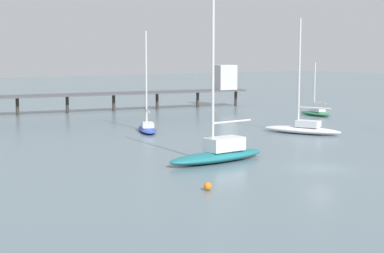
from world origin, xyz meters
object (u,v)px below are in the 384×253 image
object	(u,v)px
mooring_buoy_mid	(208,186)
sailboat_blue	(147,126)
sailboat_white	(303,127)
sailboat_green	(316,112)
pier	(131,88)
sailboat_teal	(219,152)

from	to	relation	value
mooring_buoy_mid	sailboat_blue	bearing A→B (deg)	68.08
sailboat_white	sailboat_green	distance (m)	21.07
sailboat_green	sailboat_white	bearing A→B (deg)	-139.74
sailboat_white	mooring_buoy_mid	world-z (taller)	sailboat_white
sailboat_green	mooring_buoy_mid	size ratio (longest dim) A/B	14.12
mooring_buoy_mid	sailboat_green	bearing A→B (deg)	36.37
sailboat_blue	sailboat_white	bearing A→B (deg)	-39.51
pier	sailboat_teal	size ratio (longest dim) A/B	4.31
sailboat_blue	mooring_buoy_mid	bearing A→B (deg)	-111.92
sailboat_teal	pier	bearing A→B (deg)	71.05
pier	sailboat_teal	xyz separation A→B (m)	(-15.65, -45.59, -2.78)
sailboat_blue	sailboat_teal	world-z (taller)	sailboat_teal
pier	sailboat_white	xyz separation A→B (m)	(3.24, -36.58, -2.92)
sailboat_blue	sailboat_green	size ratio (longest dim) A/B	1.49
sailboat_blue	sailboat_green	world-z (taller)	sailboat_blue
mooring_buoy_mid	sailboat_teal	bearing A→B (deg)	49.68
pier	sailboat_white	distance (m)	36.84
sailboat_blue	mooring_buoy_mid	xyz separation A→B (m)	(-11.72, -29.11, -0.40)
pier	mooring_buoy_mid	xyz separation A→B (m)	(-22.73, -53.94, -3.38)
sailboat_white	sailboat_blue	xyz separation A→B (m)	(-14.25, 11.76, -0.06)
sailboat_blue	sailboat_teal	size ratio (longest dim) A/B	0.82
sailboat_blue	sailboat_green	xyz separation A→B (m)	(30.34, 1.86, -0.15)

